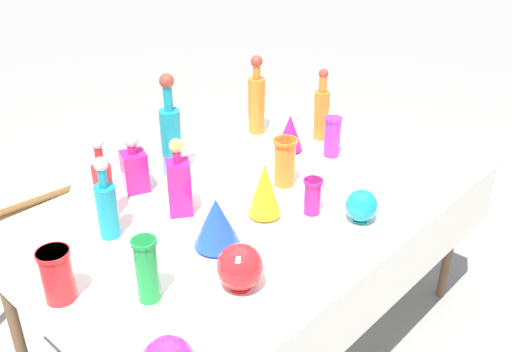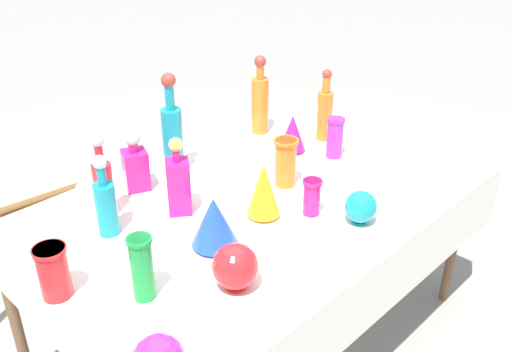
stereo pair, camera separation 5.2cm
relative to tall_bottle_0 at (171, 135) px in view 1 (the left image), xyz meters
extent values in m
plane|color=gray|center=(0.09, -0.41, -0.94)|extent=(40.00, 40.00, 0.00)
cube|color=white|center=(0.09, -0.41, -0.20)|extent=(1.93, 1.18, 0.03)
cube|color=white|center=(0.09, -1.00, -0.33)|extent=(1.93, 0.01, 0.29)
cylinder|color=brown|center=(0.96, -0.90, -0.58)|extent=(0.04, 0.04, 0.73)
cylinder|color=brown|center=(-0.77, 0.09, -0.58)|extent=(0.04, 0.04, 0.73)
cylinder|color=brown|center=(0.96, 0.09, -0.58)|extent=(0.04, 0.04, 0.73)
cylinder|color=teal|center=(0.00, 0.00, -0.04)|extent=(0.09, 0.09, 0.29)
cylinder|color=teal|center=(0.00, 0.00, 0.17)|extent=(0.04, 0.04, 0.11)
sphere|color=maroon|center=(0.00, 0.00, 0.24)|extent=(0.06, 0.06, 0.06)
cylinder|color=teal|center=(-0.46, -0.20, -0.08)|extent=(0.08, 0.08, 0.20)
cylinder|color=teal|center=(-0.46, -0.20, 0.06)|extent=(0.03, 0.03, 0.07)
sphere|color=#B2B2B7|center=(-0.46, -0.20, 0.11)|extent=(0.05, 0.05, 0.05)
cylinder|color=red|center=(-0.40, -0.08, -0.08)|extent=(0.07, 0.07, 0.22)
cylinder|color=red|center=(-0.40, -0.08, 0.07)|extent=(0.03, 0.03, 0.08)
sphere|color=#B2B2B7|center=(-0.40, -0.08, 0.13)|extent=(0.04, 0.04, 0.04)
cylinder|color=orange|center=(0.57, 0.03, -0.04)|extent=(0.08, 0.08, 0.28)
cylinder|color=orange|center=(0.57, 0.03, 0.13)|extent=(0.04, 0.04, 0.07)
sphere|color=maroon|center=(0.57, 0.03, 0.18)|extent=(0.06, 0.06, 0.06)
cylinder|color=orange|center=(0.73, -0.25, -0.06)|extent=(0.07, 0.07, 0.24)
cylinder|color=orange|center=(0.73, -0.25, 0.10)|extent=(0.04, 0.04, 0.08)
sphere|color=maroon|center=(0.73, -0.25, 0.15)|extent=(0.05, 0.05, 0.05)
cube|color=#C61972|center=(-0.19, -0.27, -0.07)|extent=(0.12, 0.12, 0.22)
cylinder|color=#C61972|center=(-0.19, -0.27, 0.06)|extent=(0.03, 0.03, 0.05)
sphere|color=gold|center=(-0.19, -0.27, 0.10)|extent=(0.05, 0.05, 0.05)
cube|color=#C61972|center=(-0.20, 0.00, -0.10)|extent=(0.13, 0.13, 0.17)
cylinder|color=#C61972|center=(-0.20, 0.00, 0.00)|extent=(0.04, 0.04, 0.04)
sphere|color=#B2B2B7|center=(-0.20, 0.00, 0.04)|extent=(0.06, 0.06, 0.06)
cylinder|color=orange|center=(0.26, -0.41, -0.08)|extent=(0.09, 0.09, 0.21)
cylinder|color=orange|center=(0.26, -0.41, 0.02)|extent=(0.10, 0.10, 0.01)
cylinder|color=#C61972|center=(0.15, -0.64, -0.11)|extent=(0.07, 0.07, 0.15)
cylinder|color=#C61972|center=(0.15, -0.64, -0.04)|extent=(0.08, 0.08, 0.01)
cylinder|color=#198C38|center=(-0.58, -0.58, -0.07)|extent=(0.07, 0.07, 0.22)
cylinder|color=#198C38|center=(-0.58, -0.58, 0.03)|extent=(0.08, 0.08, 0.01)
cylinder|color=purple|center=(0.61, -0.40, -0.09)|extent=(0.07, 0.07, 0.19)
cylinder|color=purple|center=(0.61, -0.40, 0.00)|extent=(0.08, 0.08, 0.01)
cylinder|color=red|center=(-0.77, -0.38, -0.09)|extent=(0.10, 0.10, 0.18)
cylinder|color=red|center=(-0.77, -0.38, -0.01)|extent=(0.11, 0.11, 0.01)
cylinder|color=blue|center=(-0.25, -0.53, -0.18)|extent=(0.08, 0.08, 0.01)
cone|color=blue|center=(-0.25, -0.53, -0.08)|extent=(0.17, 0.17, 0.18)
cylinder|color=#C61972|center=(0.52, -0.22, -0.18)|extent=(0.07, 0.07, 0.01)
cone|color=#C61972|center=(0.52, -0.22, -0.09)|extent=(0.12, 0.12, 0.17)
cylinder|color=orange|center=(0.02, -0.52, -0.18)|extent=(0.06, 0.06, 0.01)
cone|color=orange|center=(0.02, -0.52, -0.07)|extent=(0.13, 0.13, 0.21)
cylinder|color=teal|center=(0.23, -0.81, -0.18)|extent=(0.06, 0.06, 0.01)
sphere|color=teal|center=(0.23, -0.81, -0.11)|extent=(0.12, 0.12, 0.12)
cylinder|color=red|center=(-0.35, -0.75, -0.18)|extent=(0.07, 0.07, 0.01)
sphere|color=red|center=(-0.35, -0.75, -0.10)|extent=(0.15, 0.15, 0.15)
cube|color=white|center=(0.00, -0.95, -0.16)|extent=(0.05, 0.02, 0.04)
cube|color=white|center=(0.39, -0.95, -0.16)|extent=(0.05, 0.02, 0.04)
cube|color=white|center=(-0.49, -0.92, -0.16)|extent=(0.05, 0.01, 0.04)
cube|color=tan|center=(-0.23, 0.91, -0.81)|extent=(0.55, 0.36, 0.26)
cube|color=tan|center=(-0.23, 1.00, -0.64)|extent=(0.47, 0.11, 0.09)
camera|label=1|loc=(-1.36, -1.75, 1.00)|focal=40.00mm
camera|label=2|loc=(-1.33, -1.79, 1.00)|focal=40.00mm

